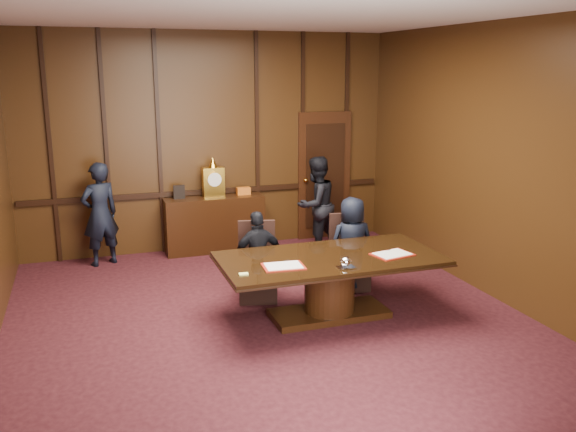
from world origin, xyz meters
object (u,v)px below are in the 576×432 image
(conference_table, at_px, (330,276))
(sideboard, at_px, (215,222))
(signatory_right, at_px, (352,244))
(witness_right, at_px, (316,205))
(witness_left, at_px, (100,214))
(signatory_left, at_px, (258,256))

(conference_table, bearing_deg, sideboard, 102.81)
(signatory_right, height_order, witness_right, witness_right)
(witness_left, distance_m, witness_right, 3.35)
(sideboard, relative_size, witness_right, 1.03)
(signatory_left, height_order, signatory_right, signatory_right)
(signatory_left, height_order, witness_left, witness_left)
(sideboard, distance_m, witness_left, 1.81)
(conference_table, bearing_deg, signatory_left, 129.09)
(conference_table, distance_m, signatory_right, 1.04)
(signatory_right, distance_m, witness_right, 1.79)
(sideboard, xyz_separation_m, conference_table, (0.72, -3.15, 0.02))
(witness_left, bearing_deg, conference_table, 107.10)
(witness_right, bearing_deg, sideboard, -44.92)
(signatory_right, relative_size, witness_right, 0.81)
(signatory_left, xyz_separation_m, witness_right, (1.48, 1.78, 0.19))
(conference_table, height_order, witness_left, witness_left)
(conference_table, relative_size, witness_left, 1.67)
(witness_left, bearing_deg, signatory_left, 107.36)
(sideboard, height_order, conference_table, sideboard)
(conference_table, relative_size, signatory_left, 2.23)
(signatory_right, bearing_deg, sideboard, -56.40)
(witness_left, bearing_deg, sideboard, 162.44)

